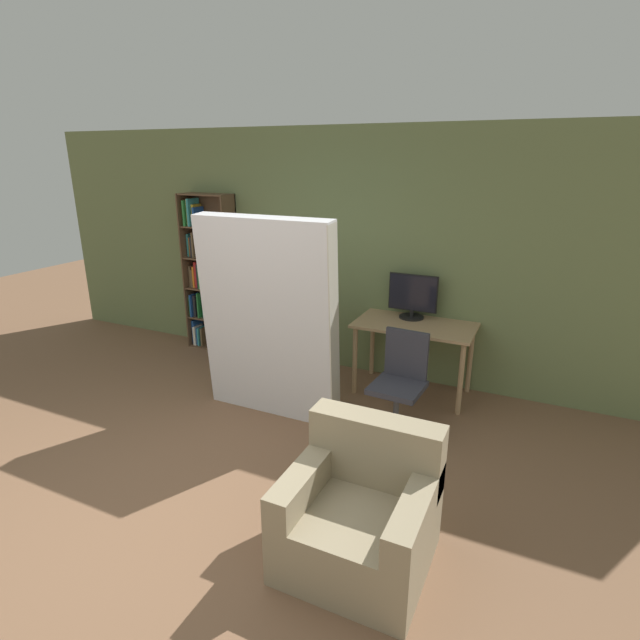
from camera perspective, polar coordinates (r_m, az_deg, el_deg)
name	(u,v)px	position (r m, az deg, el deg)	size (l,w,h in m)	color
ground_plane	(139,530)	(3.83, -19.98, -21.66)	(16.00, 16.00, 0.00)	brown
wall_back	(332,252)	(5.69, 1.36, 7.73)	(8.00, 0.06, 2.70)	#6B7A4C
desk	(414,334)	(5.19, 10.73, -1.54)	(1.20, 0.66, 0.76)	tan
monitor	(413,296)	(5.28, 10.55, 2.70)	(0.51, 0.26, 0.47)	black
office_chair	(399,393)	(4.57, 9.01, -8.21)	(0.52, 0.52, 0.92)	#4C4C51
bookshelf	(207,274)	(6.49, -12.77, 5.16)	(0.66, 0.29, 1.96)	brown
mattress_near	(269,320)	(4.61, -5.90, -0.01)	(1.34, 0.32, 1.90)	silver
armchair	(361,513)	(3.27, 4.71, -21.10)	(0.85, 0.80, 0.85)	gray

